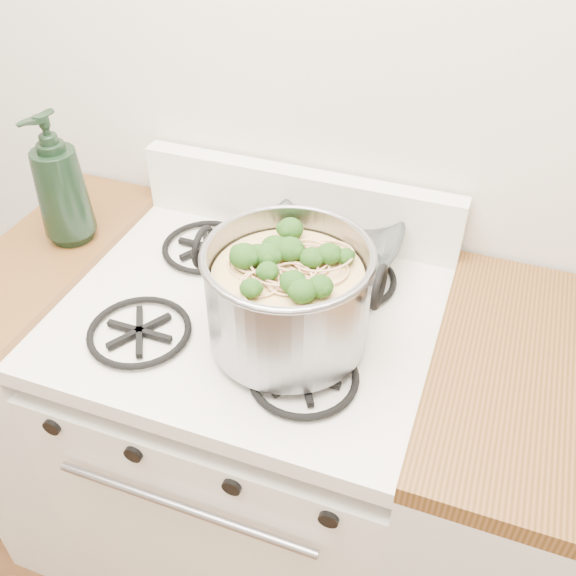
{
  "coord_description": "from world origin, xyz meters",
  "views": [
    {
      "loc": [
        0.42,
        0.36,
        1.78
      ],
      "look_at": [
        0.11,
        1.19,
        1.04
      ],
      "focal_mm": 40.0,
      "sensor_mm": 36.0,
      "label": 1
    }
  ],
  "objects_px": {
    "stock_pot": "(288,297)",
    "spatula": "(300,282)",
    "glass_bowl": "(327,256)",
    "bottle": "(59,179)",
    "gas_range": "(256,446)"
  },
  "relations": [
    {
      "from": "gas_range",
      "to": "bottle",
      "type": "distance_m",
      "value": 0.79
    },
    {
      "from": "stock_pot",
      "to": "spatula",
      "type": "distance_m",
      "value": 0.18
    },
    {
      "from": "spatula",
      "to": "bottle",
      "type": "distance_m",
      "value": 0.57
    },
    {
      "from": "gas_range",
      "to": "spatula",
      "type": "bearing_deg",
      "value": 44.4
    },
    {
      "from": "stock_pot",
      "to": "spatula",
      "type": "bearing_deg",
      "value": 100.86
    },
    {
      "from": "gas_range",
      "to": "stock_pot",
      "type": "height_order",
      "value": "stock_pot"
    },
    {
      "from": "gas_range",
      "to": "spatula",
      "type": "height_order",
      "value": "spatula"
    },
    {
      "from": "stock_pot",
      "to": "glass_bowl",
      "type": "distance_m",
      "value": 0.26
    },
    {
      "from": "stock_pot",
      "to": "gas_range",
      "type": "bearing_deg",
      "value": 148.35
    },
    {
      "from": "stock_pot",
      "to": "glass_bowl",
      "type": "bearing_deg",
      "value": 90.1
    },
    {
      "from": "spatula",
      "to": "bottle",
      "type": "xyz_separation_m",
      "value": [
        -0.55,
        -0.01,
        0.14
      ]
    },
    {
      "from": "spatula",
      "to": "stock_pot",
      "type": "bearing_deg",
      "value": -72.99
    },
    {
      "from": "gas_range",
      "to": "stock_pot",
      "type": "xyz_separation_m",
      "value": [
        0.11,
        -0.07,
        0.58
      ]
    },
    {
      "from": "gas_range",
      "to": "bottle",
      "type": "height_order",
      "value": "bottle"
    },
    {
      "from": "glass_bowl",
      "to": "stock_pot",
      "type": "bearing_deg",
      "value": -89.9
    }
  ]
}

